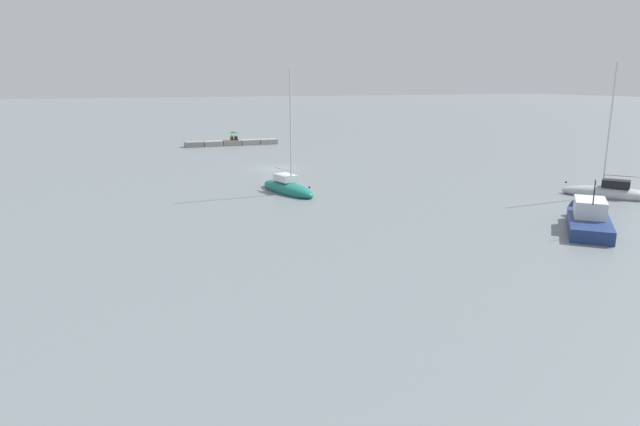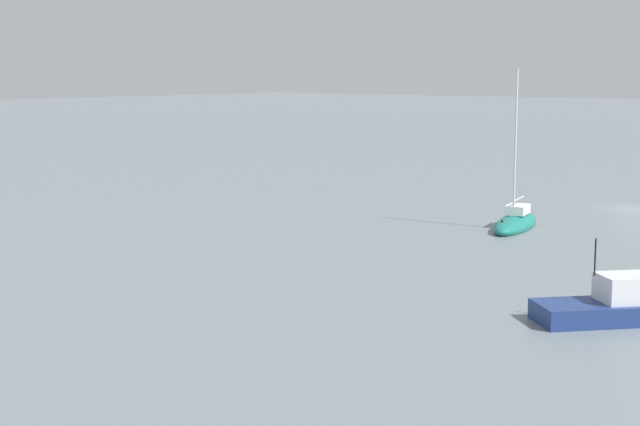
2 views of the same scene
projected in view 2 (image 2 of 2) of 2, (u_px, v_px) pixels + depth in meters
The scene contains 2 objects.
ground_plane at pixel (633, 209), 66.80m from camera, with size 500.00×500.00×0.00m, color slate.
sailboat_teal_mid at pixel (515, 223), 58.74m from camera, with size 3.54×7.22×9.87m.
Camera 2 is at (-24.26, 65.14, 9.46)m, focal length 54.87 mm.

